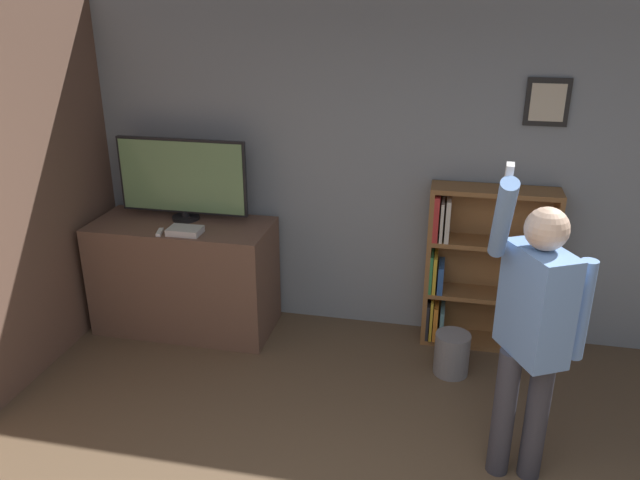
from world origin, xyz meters
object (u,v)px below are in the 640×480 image
(bookshelf, at_px, (476,269))
(waste_bin, at_px, (452,354))
(game_console, at_px, (185,231))
(person, at_px, (533,324))
(television, at_px, (182,178))

(bookshelf, distance_m, waste_bin, 0.71)
(game_console, relative_size, person, 0.13)
(waste_bin, bearing_deg, bookshelf, 74.29)
(bookshelf, xyz_separation_m, person, (0.24, -1.50, 0.36))
(bookshelf, bearing_deg, game_console, -168.52)
(television, distance_m, game_console, 0.47)
(waste_bin, bearing_deg, game_console, 178.47)
(game_console, relative_size, bookshelf, 0.19)
(television, xyz_separation_m, game_console, (0.13, -0.31, -0.32))
(bookshelf, xyz_separation_m, waste_bin, (-0.14, -0.51, -0.48))
(television, bearing_deg, bookshelf, 3.47)
(bookshelf, height_order, waste_bin, bookshelf)
(game_console, distance_m, person, 2.68)
(game_console, bearing_deg, waste_bin, -1.53)
(television, bearing_deg, game_console, -67.33)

